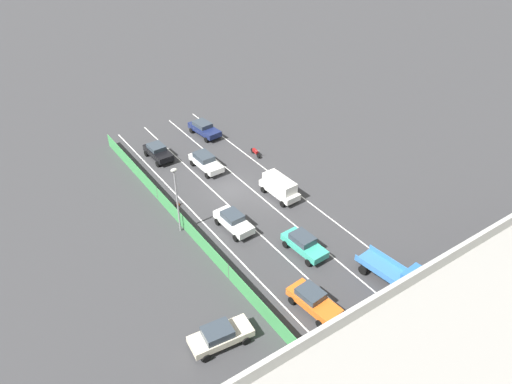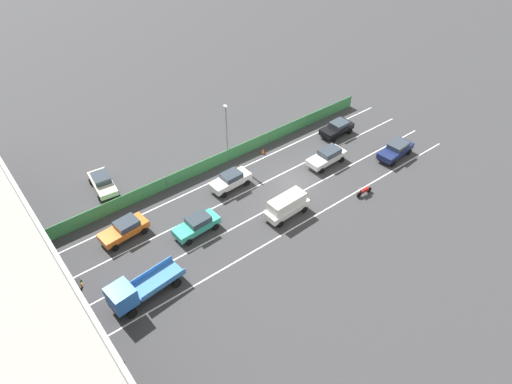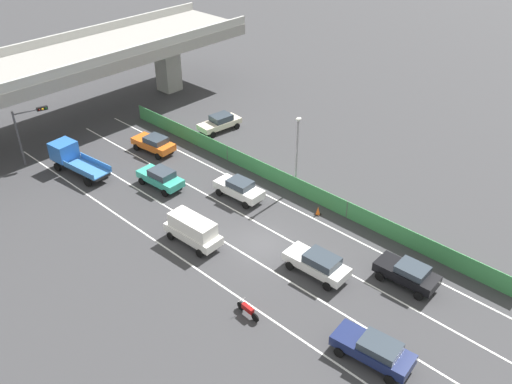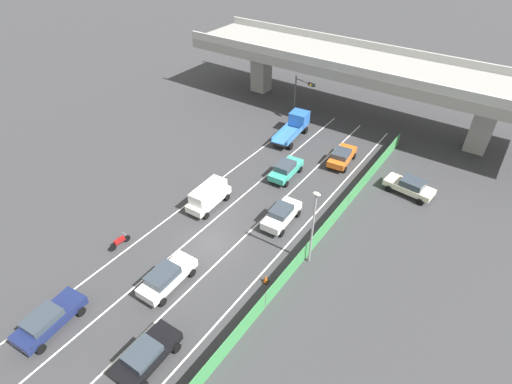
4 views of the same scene
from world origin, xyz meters
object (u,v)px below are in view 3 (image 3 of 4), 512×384
(car_sedan_black, at_px, (408,273))
(traffic_cone, at_px, (318,211))
(car_hatchback_white, at_px, (239,188))
(street_lamp, at_px, (297,147))
(motorcycle, at_px, (248,310))
(car_taxi_orange, at_px, (154,143))
(car_sedan_navy, at_px, (374,349))
(car_van_white, at_px, (193,229))
(car_sedan_white, at_px, (318,263))
(traffic_light, at_px, (28,125))
(car_taxi_teal, at_px, (161,177))
(flatbed_truck_blue, at_px, (72,157))
(parked_sedan_cream, at_px, (220,122))

(car_sedan_black, height_order, traffic_cone, car_sedan_black)
(car_hatchback_white, relative_size, traffic_cone, 6.21)
(car_sedan_black, bearing_deg, car_hatchback_white, 90.88)
(street_lamp, bearing_deg, motorcycle, -151.37)
(car_taxi_orange, height_order, car_sedan_navy, car_taxi_orange)
(car_sedan_navy, xyz_separation_m, traffic_cone, (9.41, 11.29, -0.57))
(car_van_white, bearing_deg, car_sedan_white, -68.28)
(car_sedan_white, bearing_deg, car_sedan_black, -55.90)
(car_sedan_navy, bearing_deg, motorcycle, 107.10)
(car_sedan_navy, bearing_deg, street_lamp, 53.62)
(motorcycle, bearing_deg, car_sedan_black, -31.01)
(car_van_white, bearing_deg, traffic_light, 95.58)
(car_taxi_teal, bearing_deg, motorcycle, -110.09)
(car_taxi_teal, height_order, street_lamp, street_lamp)
(car_taxi_teal, xyz_separation_m, traffic_light, (-5.21, 11.86, 2.82))
(car_taxi_orange, distance_m, motorcycle, 23.45)
(car_taxi_teal, bearing_deg, traffic_cone, -64.52)
(car_taxi_orange, height_order, street_lamp, street_lamp)
(car_taxi_teal, distance_m, motorcycle, 17.06)
(car_sedan_white, bearing_deg, traffic_light, 100.78)
(street_lamp, bearing_deg, traffic_light, 121.73)
(flatbed_truck_blue, xyz_separation_m, street_lamp, (11.16, -16.75, 2.85))
(car_van_white, relative_size, traffic_cone, 6.51)
(car_sedan_white, bearing_deg, car_van_white, 111.72)
(car_sedan_black, distance_m, car_sedan_white, 5.97)
(car_sedan_black, relative_size, car_hatchback_white, 0.96)
(car_taxi_orange, height_order, car_sedan_black, car_taxi_orange)
(car_van_white, bearing_deg, car_sedan_black, -63.51)
(car_taxi_orange, relative_size, parked_sedan_cream, 0.97)
(car_hatchback_white, bearing_deg, car_van_white, -164.76)
(traffic_light, relative_size, traffic_cone, 7.41)
(car_taxi_teal, relative_size, street_lamp, 0.66)
(car_taxi_teal, bearing_deg, car_van_white, -112.45)
(car_taxi_teal, relative_size, flatbed_truck_blue, 0.70)
(motorcycle, bearing_deg, flatbed_truck_blue, 84.76)
(car_hatchback_white, bearing_deg, flatbed_truck_blue, 116.28)
(flatbed_truck_blue, relative_size, traffic_cone, 8.90)
(car_sedan_navy, distance_m, flatbed_truck_blue, 31.70)
(motorcycle, bearing_deg, car_taxi_teal, 69.91)
(car_taxi_teal, bearing_deg, parked_sedan_cream, 21.23)
(flatbed_truck_blue, distance_m, parked_sedan_cream, 15.17)
(motorcycle, bearing_deg, car_sedan_navy, -72.90)
(car_taxi_orange, distance_m, car_sedan_white, 22.47)
(car_sedan_white, height_order, motorcycle, car_sedan_white)
(motorcycle, height_order, parked_sedan_cream, parked_sedan_cream)
(car_sedan_black, relative_size, flatbed_truck_blue, 0.67)
(car_taxi_orange, relative_size, car_taxi_teal, 1.02)
(car_van_white, relative_size, flatbed_truck_blue, 0.73)
(parked_sedan_cream, height_order, traffic_cone, parked_sedan_cream)
(car_van_white, xyz_separation_m, car_hatchback_white, (6.62, 1.80, -0.29))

